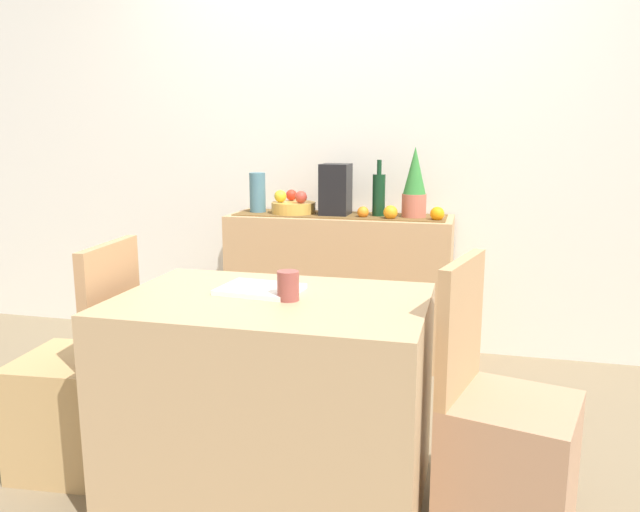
# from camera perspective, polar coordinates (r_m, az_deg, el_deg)

# --- Properties ---
(ground_plane) EXTENTS (6.40, 6.40, 0.02)m
(ground_plane) POSITION_cam_1_polar(r_m,az_deg,el_deg) (2.93, -1.74, -15.28)
(ground_plane) COLOR #7D6D52
(ground_plane) RESTS_ON ground
(room_wall_rear) EXTENTS (6.40, 0.06, 2.70)m
(room_wall_rear) POSITION_cam_1_polar(r_m,az_deg,el_deg) (3.77, 3.15, 11.99)
(room_wall_rear) COLOR silver
(room_wall_rear) RESTS_ON ground
(sideboard_console) EXTENTS (1.28, 0.42, 0.84)m
(sideboard_console) POSITION_cam_1_polar(r_m,az_deg,el_deg) (3.63, 1.80, -2.81)
(sideboard_console) COLOR tan
(sideboard_console) RESTS_ON ground
(table_runner) EXTENTS (1.20, 0.32, 0.01)m
(table_runner) POSITION_cam_1_polar(r_m,az_deg,el_deg) (3.55, 1.84, 3.79)
(table_runner) COLOR brown
(table_runner) RESTS_ON sideboard_console
(fruit_bowl) EXTENTS (0.26, 0.26, 0.06)m
(fruit_bowl) POSITION_cam_1_polar(r_m,az_deg,el_deg) (3.62, -2.45, 4.47)
(fruit_bowl) COLOR gold
(fruit_bowl) RESTS_ON table_runner
(apple_upper) EXTENTS (0.07, 0.07, 0.07)m
(apple_upper) POSITION_cam_1_polar(r_m,az_deg,el_deg) (3.70, -2.65, 5.62)
(apple_upper) COLOR red
(apple_upper) RESTS_ON fruit_bowl
(apple_center) EXTENTS (0.07, 0.07, 0.07)m
(apple_center) POSITION_cam_1_polar(r_m,az_deg,el_deg) (3.56, -1.76, 5.44)
(apple_center) COLOR #B63C2F
(apple_center) RESTS_ON fruit_bowl
(apple_left) EXTENTS (0.07, 0.07, 0.07)m
(apple_left) POSITION_cam_1_polar(r_m,az_deg,el_deg) (3.61, -3.66, 5.51)
(apple_left) COLOR gold
(apple_left) RESTS_ON fruit_bowl
(wine_bottle) EXTENTS (0.07, 0.07, 0.32)m
(wine_bottle) POSITION_cam_1_polar(r_m,az_deg,el_deg) (3.50, 5.43, 5.65)
(wine_bottle) COLOR #11361D
(wine_bottle) RESTS_ON sideboard_console
(coffee_maker) EXTENTS (0.16, 0.18, 0.29)m
(coffee_maker) POSITION_cam_1_polar(r_m,az_deg,el_deg) (3.54, 1.44, 6.10)
(coffee_maker) COLOR black
(coffee_maker) RESTS_ON sideboard_console
(ceramic_vase) EXTENTS (0.09, 0.09, 0.24)m
(ceramic_vase) POSITION_cam_1_polar(r_m,az_deg,el_deg) (3.68, -5.76, 5.79)
(ceramic_vase) COLOR slate
(ceramic_vase) RESTS_ON sideboard_console
(potted_plant) EXTENTS (0.14, 0.14, 0.39)m
(potted_plant) POSITION_cam_1_polar(r_m,az_deg,el_deg) (3.47, 8.69, 6.57)
(potted_plant) COLOR #BC6551
(potted_plant) RESTS_ON sideboard_console
(orange_loose_near_bowl) EXTENTS (0.06, 0.06, 0.06)m
(orange_loose_near_bowl) POSITION_cam_1_polar(r_m,az_deg,el_deg) (3.45, 3.97, 4.05)
(orange_loose_near_bowl) COLOR orange
(orange_loose_near_bowl) RESTS_ON sideboard_console
(orange_loose_end) EXTENTS (0.08, 0.08, 0.08)m
(orange_loose_end) POSITION_cam_1_polar(r_m,az_deg,el_deg) (3.39, 10.73, 3.83)
(orange_loose_end) COLOR orange
(orange_loose_end) RESTS_ON sideboard_console
(orange_loose_far) EXTENTS (0.08, 0.08, 0.08)m
(orange_loose_far) POSITION_cam_1_polar(r_m,az_deg,el_deg) (3.40, 6.50, 4.00)
(orange_loose_far) COLOR orange
(orange_loose_far) RESTS_ON sideboard_console
(dining_table) EXTENTS (1.07, 0.71, 0.74)m
(dining_table) POSITION_cam_1_polar(r_m,az_deg,el_deg) (2.27, -4.37, -12.91)
(dining_table) COLOR tan
(dining_table) RESTS_ON ground
(open_book) EXTENTS (0.30, 0.24, 0.02)m
(open_book) POSITION_cam_1_polar(r_m,az_deg,el_deg) (2.23, -5.52, -3.07)
(open_book) COLOR white
(open_book) RESTS_ON dining_table
(coffee_cup) EXTENTS (0.08, 0.08, 0.10)m
(coffee_cup) POSITION_cam_1_polar(r_m,az_deg,el_deg) (2.10, -2.95, -2.74)
(coffee_cup) COLOR brown
(coffee_cup) RESTS_ON dining_table
(chair_near_window) EXTENTS (0.43, 0.43, 0.90)m
(chair_near_window) POSITION_cam_1_polar(r_m,az_deg,el_deg) (2.66, -21.28, -12.41)
(chair_near_window) COLOR tan
(chair_near_window) RESTS_ON ground
(chair_by_corner) EXTENTS (0.49, 0.49, 0.90)m
(chair_by_corner) POSITION_cam_1_polar(r_m,az_deg,el_deg) (2.22, 16.57, -16.91)
(chair_by_corner) COLOR tan
(chair_by_corner) RESTS_ON ground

